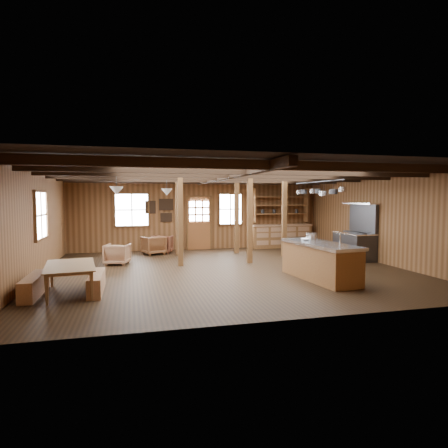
% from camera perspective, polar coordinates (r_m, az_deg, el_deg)
% --- Properties ---
extents(room, '(10.04, 9.04, 2.84)m').
position_cam_1_polar(room, '(10.59, 0.47, 0.43)').
color(room, black).
rests_on(room, ground).
extents(ceiling_joists, '(9.80, 8.82, 0.18)m').
position_cam_1_polar(ceiling_joists, '(10.76, 0.23, 7.31)').
color(ceiling_joists, black).
rests_on(ceiling_joists, ceiling).
extents(timber_posts, '(3.95, 2.35, 2.80)m').
position_cam_1_polar(timber_posts, '(12.73, 0.38, 1.03)').
color(timber_posts, '#4D2F16').
rests_on(timber_posts, floor).
extents(back_door, '(1.02, 0.08, 2.15)m').
position_cam_1_polar(back_door, '(14.96, -3.81, -0.53)').
color(back_door, brown).
rests_on(back_door, floor).
extents(window_back_left, '(1.32, 0.06, 1.32)m').
position_cam_1_polar(window_back_left, '(14.70, -13.87, 2.10)').
color(window_back_left, white).
rests_on(window_back_left, wall_back).
extents(window_back_right, '(1.02, 0.06, 1.32)m').
position_cam_1_polar(window_back_right, '(15.22, 0.99, 2.27)').
color(window_back_right, white).
rests_on(window_back_right, wall_back).
extents(window_left, '(0.14, 1.24, 1.32)m').
position_cam_1_polar(window_left, '(10.98, -26.19, 1.20)').
color(window_left, white).
rests_on(window_left, wall_back).
extents(notice_boards, '(1.08, 0.03, 0.90)m').
position_cam_1_polar(notice_boards, '(14.74, -9.58, 2.31)').
color(notice_boards, silver).
rests_on(notice_boards, wall_back).
extents(back_counter, '(2.55, 0.60, 2.45)m').
position_cam_1_polar(back_counter, '(15.72, 8.65, -1.37)').
color(back_counter, brown).
rests_on(back_counter, floor).
extents(pendant_lamps, '(1.86, 2.36, 0.66)m').
position_cam_1_polar(pendant_lamps, '(11.24, -12.06, 4.89)').
color(pendant_lamps, '#313134').
rests_on(pendant_lamps, ceiling).
extents(pot_rack, '(0.35, 3.00, 0.45)m').
position_cam_1_polar(pot_rack, '(11.90, 14.21, 4.91)').
color(pot_rack, '#313134').
rests_on(pot_rack, ceiling).
extents(kitchen_island, '(1.12, 2.57, 1.20)m').
position_cam_1_polar(kitchen_island, '(9.77, 14.37, -5.44)').
color(kitchen_island, brown).
rests_on(kitchen_island, floor).
extents(step_stool, '(0.55, 0.48, 0.41)m').
position_cam_1_polar(step_stool, '(11.34, 10.91, -5.49)').
color(step_stool, '#8C6240').
rests_on(step_stool, floor).
extents(commercial_range, '(0.79, 1.54, 1.90)m').
position_cam_1_polar(commercial_range, '(13.28, 19.43, -2.46)').
color(commercial_range, '#313134').
rests_on(commercial_range, floor).
extents(dining_table, '(1.21, 1.89, 0.62)m').
position_cam_1_polar(dining_table, '(8.77, -22.15, -7.78)').
color(dining_table, olive).
rests_on(dining_table, floor).
extents(bench_wall, '(0.29, 1.55, 0.43)m').
position_cam_1_polar(bench_wall, '(8.93, -26.96, -8.36)').
color(bench_wall, '#8C6240').
rests_on(bench_wall, floor).
extents(bench_aisle, '(0.28, 1.49, 0.41)m').
position_cam_1_polar(bench_aisle, '(8.74, -18.85, -8.46)').
color(bench_aisle, '#8C6240').
rests_on(bench_aisle, floor).
extents(armchair_a, '(0.94, 0.95, 0.67)m').
position_cam_1_polar(armchair_a, '(13.86, -10.70, -3.21)').
color(armchair_a, brown).
rests_on(armchair_a, floor).
extents(armchair_b, '(0.90, 0.91, 0.67)m').
position_cam_1_polar(armchair_b, '(14.18, -9.39, -3.04)').
color(armchair_b, '#592C1A').
rests_on(armchair_b, floor).
extents(armchair_c, '(0.85, 0.86, 0.64)m').
position_cam_1_polar(armchair_c, '(12.05, -15.95, -4.44)').
color(armchair_c, brown).
rests_on(armchair_c, floor).
extents(counter_pot, '(0.30, 0.30, 0.18)m').
position_cam_1_polar(counter_pot, '(10.32, 13.17, -1.83)').
color(counter_pot, silver).
rests_on(counter_pot, kitchen_island).
extents(bowl, '(0.32, 0.32, 0.06)m').
position_cam_1_polar(bowl, '(10.01, 12.30, -2.33)').
color(bowl, silver).
rests_on(bowl, kitchen_island).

